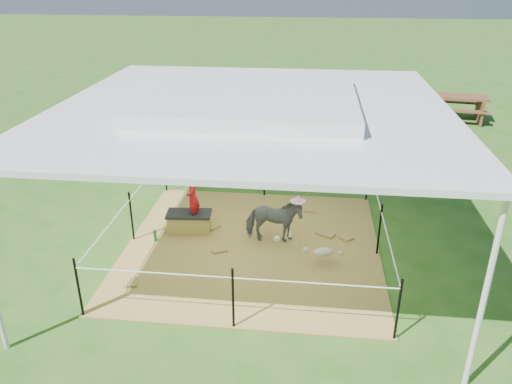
# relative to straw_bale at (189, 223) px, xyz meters

# --- Properties ---
(ground) EXTENTS (90.00, 90.00, 0.00)m
(ground) POSITION_rel_straw_bale_xyz_m (1.28, -0.43, -0.21)
(ground) COLOR #2D5919
(ground) RESTS_ON ground
(hay_patch) EXTENTS (4.60, 4.60, 0.03)m
(hay_patch) POSITION_rel_straw_bale_xyz_m (1.28, -0.43, -0.19)
(hay_patch) COLOR brown
(hay_patch) RESTS_ON ground
(canopy_tent) EXTENTS (6.30, 6.30, 2.90)m
(canopy_tent) POSITION_rel_straw_bale_xyz_m (1.28, -0.43, 2.49)
(canopy_tent) COLOR silver
(canopy_tent) RESTS_ON ground
(rope_fence) EXTENTS (4.54, 4.54, 1.00)m
(rope_fence) POSITION_rel_straw_bale_xyz_m (1.28, -0.43, 0.44)
(rope_fence) COLOR black
(rope_fence) RESTS_ON ground
(straw_bale) EXTENTS (0.82, 0.46, 0.35)m
(straw_bale) POSITION_rel_straw_bale_xyz_m (0.00, 0.00, 0.00)
(straw_bale) COLOR #A9843D
(straw_bale) RESTS_ON hay_patch
(dark_cloth) EXTENTS (0.88, 0.51, 0.04)m
(dark_cloth) POSITION_rel_straw_bale_xyz_m (0.00, 0.00, 0.20)
(dark_cloth) COLOR black
(dark_cloth) RESTS_ON straw_bale
(woman) EXTENTS (0.26, 0.37, 0.95)m
(woman) POSITION_rel_straw_bale_xyz_m (0.10, 0.00, 0.65)
(woman) COLOR red
(woman) RESTS_ON straw_bale
(green_bottle) EXTENTS (0.07, 0.07, 0.22)m
(green_bottle) POSITION_rel_straw_bale_xyz_m (-0.55, -0.45, -0.07)
(green_bottle) COLOR #1B7B38
(green_bottle) RESTS_ON hay_patch
(pony) EXTENTS (1.06, 0.53, 0.88)m
(pony) POSITION_rel_straw_bale_xyz_m (1.65, -0.22, 0.26)
(pony) COLOR #535358
(pony) RESTS_ON hay_patch
(pink_hat) EXTENTS (0.27, 0.27, 0.13)m
(pink_hat) POSITION_rel_straw_bale_xyz_m (1.65, -0.22, 0.76)
(pink_hat) COLOR #FF93CE
(pink_hat) RESTS_ON pony
(foal) EXTENTS (1.06, 0.77, 0.53)m
(foal) POSITION_rel_straw_bale_xyz_m (2.55, -0.89, 0.09)
(foal) COLOR beige
(foal) RESTS_ON hay_patch
(trash_barrel) EXTENTS (0.67, 0.67, 0.83)m
(trash_barrel) POSITION_rel_straw_bale_xyz_m (5.30, 5.32, 0.21)
(trash_barrel) COLOR #1A35C8
(trash_barrel) RESTS_ON ground
(picnic_table_near) EXTENTS (1.86, 1.50, 0.69)m
(picnic_table_near) POSITION_rel_straw_bale_xyz_m (2.48, 7.81, 0.14)
(picnic_table_near) COLOR #53381C
(picnic_table_near) RESTS_ON ground
(picnic_table_far) EXTENTS (2.16, 1.70, 0.82)m
(picnic_table_far) POSITION_rel_straw_bale_xyz_m (7.00, 8.60, 0.21)
(picnic_table_far) COLOR brown
(picnic_table_far) RESTS_ON ground
(distant_person) EXTENTS (0.52, 0.43, 1.01)m
(distant_person) POSITION_rel_straw_bale_xyz_m (3.32, 6.81, 0.30)
(distant_person) COLOR #3474C5
(distant_person) RESTS_ON ground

